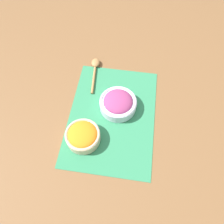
# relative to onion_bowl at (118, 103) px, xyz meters

# --- Properties ---
(ground_plane) EXTENTS (3.00, 3.00, 0.00)m
(ground_plane) POSITION_rel_onion_bowl_xyz_m (0.05, -0.02, -0.04)
(ground_plane) COLOR brown
(placemat) EXTENTS (0.54, 0.38, 0.00)m
(placemat) POSITION_rel_onion_bowl_xyz_m (0.05, -0.02, -0.04)
(placemat) COLOR #2D7A51
(placemat) RESTS_ON ground_plane
(onion_bowl) EXTENTS (0.17, 0.17, 0.07)m
(onion_bowl) POSITION_rel_onion_bowl_xyz_m (0.00, 0.00, 0.00)
(onion_bowl) COLOR silver
(onion_bowl) RESTS_ON placemat
(carrot_bowl) EXTENTS (0.14, 0.14, 0.07)m
(carrot_bowl) POSITION_rel_onion_bowl_xyz_m (0.18, -0.12, -0.00)
(carrot_bowl) COLOR beige
(carrot_bowl) RESTS_ON placemat
(wooden_spoon) EXTENTS (0.22, 0.05, 0.02)m
(wooden_spoon) POSITION_rel_onion_bowl_xyz_m (-0.21, -0.15, -0.02)
(wooden_spoon) COLOR #9E7042
(wooden_spoon) RESTS_ON placemat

